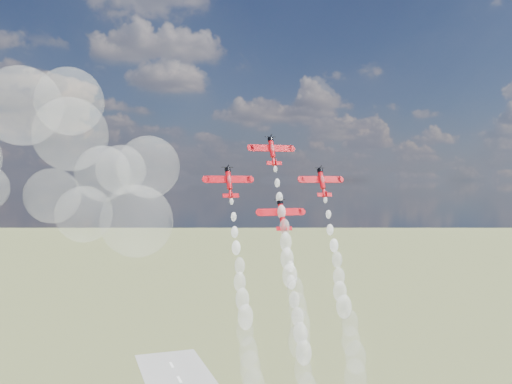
{
  "coord_description": "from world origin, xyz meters",
  "views": [
    {
      "loc": [
        -44.21,
        -124.08,
        87.59
      ],
      "look_at": [
        2.93,
        14.27,
        84.47
      ],
      "focal_mm": 38.0,
      "sensor_mm": 36.0,
      "label": 1
    }
  ],
  "objects": [
    {
      "name": "plane_lead",
      "position": [
        8.93,
        17.89,
        96.03
      ],
      "size": [
        12.3,
        5.77,
        8.33
      ],
      "rotation": [
        1.17,
        0.0,
        0.0
      ],
      "color": "red",
      "rests_on": "ground"
    },
    {
      "name": "plane_left",
      "position": [
        -4.68,
        14.17,
        87.25
      ],
      "size": [
        12.3,
        5.77,
        8.33
      ],
      "rotation": [
        1.17,
        0.0,
        0.0
      ],
      "color": "red",
      "rests_on": "ground"
    },
    {
      "name": "plane_right",
      "position": [
        22.54,
        14.17,
        87.25
      ],
      "size": [
        12.3,
        5.77,
        8.33
      ],
      "rotation": [
        1.17,
        0.0,
        0.0
      ],
      "color": "red",
      "rests_on": "ground"
    },
    {
      "name": "plane_slot",
      "position": [
        8.93,
        10.46,
        78.48
      ],
      "size": [
        12.3,
        5.77,
        8.33
      ],
      "rotation": [
        1.17,
        0.0,
        0.0
      ],
      "color": "red",
      "rests_on": "ground"
    },
    {
      "name": "smoke_trail_lead",
      "position": [
        9.0,
        1.4,
        56.98
      ],
      "size": [
        5.81,
        20.82,
        45.99
      ],
      "color": "white",
      "rests_on": "plane_lead"
    },
    {
      "name": "smoke_trail_left",
      "position": [
        -4.69,
        -2.06,
        48.39
      ],
      "size": [
        5.5,
        20.78,
        45.76
      ],
      "color": "white",
      "rests_on": "plane_left"
    },
    {
      "name": "smoke_trail_right",
      "position": [
        22.53,
        -2.26,
        48.21
      ],
      "size": [
        5.73,
        21.05,
        46.47
      ],
      "color": "white",
      "rests_on": "plane_right"
    },
    {
      "name": "smoke_trail_slot",
      "position": [
        8.91,
        -6.04,
        39.41
      ],
      "size": [
        6.08,
        21.65,
        45.67
      ],
      "color": "white",
      "rests_on": "plane_slot"
    },
    {
      "name": "drifted_smoke_cloud",
      "position": [
        -45.05,
        25.23,
        91.96
      ],
      "size": [
        65.33,
        34.0,
        54.82
      ],
      "color": "white",
      "rests_on": "ground"
    }
  ]
}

